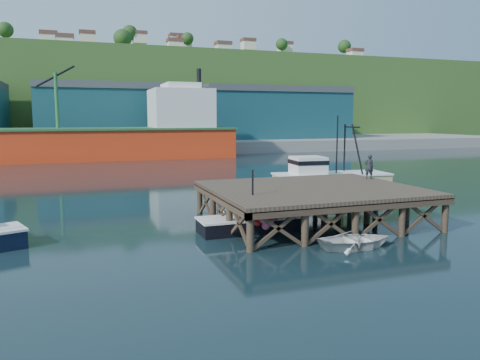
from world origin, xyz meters
name	(u,v)px	position (x,y,z in m)	size (l,w,h in m)	color
ground	(224,229)	(0.00, 0.00, 0.00)	(300.00, 300.00, 0.00)	black
wharf	(313,190)	(5.50, -0.19, 1.94)	(12.00, 10.00, 2.62)	brown
far_quay	(117,144)	(0.00, 70.00, 1.00)	(160.00, 40.00, 2.00)	gray
warehouse_mid	(118,116)	(0.00, 65.00, 6.50)	(28.00, 16.00, 9.00)	#194E54
warehouse_right	(268,116)	(30.00, 65.00, 6.50)	(30.00, 16.00, 9.00)	#194E54
cargo_ship	(70,137)	(-8.46, 48.00, 3.31)	(55.50, 10.00, 13.75)	#ED3A16
hillside	(106,98)	(0.00, 100.00, 11.00)	(220.00, 50.00, 22.00)	#2D511E
boat_black	(247,219)	(1.12, -0.77, 0.64)	(5.65, 4.78, 3.49)	black
trawler	(329,177)	(12.04, 9.18, 1.31)	(9.79, 4.26, 6.38)	tan
dinghy	(356,240)	(4.84, -5.80, 0.38)	(2.62, 3.67, 0.76)	silver
dockworker	(369,167)	(10.90, 2.05, 2.94)	(0.60, 0.39, 1.63)	black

